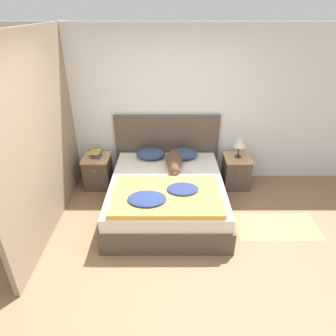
# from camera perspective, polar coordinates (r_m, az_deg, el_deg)

# --- Properties ---
(ground_plane) EXTENTS (16.00, 16.00, 0.00)m
(ground_plane) POSITION_cam_1_polar(r_m,az_deg,el_deg) (3.81, 0.18, -17.43)
(ground_plane) COLOR #896647
(wall_back) EXTENTS (9.00, 0.06, 2.55)m
(wall_back) POSITION_cam_1_polar(r_m,az_deg,el_deg) (5.00, 0.25, 11.44)
(wall_back) COLOR silver
(wall_back) RESTS_ON ground_plane
(wall_side_left) EXTENTS (0.06, 3.10, 2.55)m
(wall_side_left) POSITION_cam_1_polar(r_m,az_deg,el_deg) (4.29, -21.88, 6.46)
(wall_side_left) COLOR gray
(wall_side_left) RESTS_ON ground_plane
(bed) EXTENTS (1.68, 1.94, 0.52)m
(bed) POSITION_cam_1_polar(r_m,az_deg,el_deg) (4.47, -0.01, -5.27)
(bed) COLOR #4C4238
(bed) RESTS_ON ground_plane
(headboard) EXTENTS (1.76, 0.06, 1.18)m
(headboard) POSITION_cam_1_polar(r_m,az_deg,el_deg) (5.17, 0.04, 4.13)
(headboard) COLOR #4C4238
(headboard) RESTS_ON ground_plane
(nightstand_left) EXTENTS (0.44, 0.47, 0.55)m
(nightstand_left) POSITION_cam_1_polar(r_m,az_deg,el_deg) (5.21, -12.99, -0.58)
(nightstand_left) COLOR #4C4238
(nightstand_left) RESTS_ON ground_plane
(nightstand_right) EXTENTS (0.44, 0.47, 0.55)m
(nightstand_right) POSITION_cam_1_polar(r_m,az_deg,el_deg) (5.20, 13.06, -0.64)
(nightstand_right) COLOR #4C4238
(nightstand_right) RESTS_ON ground_plane
(pillow_left) EXTENTS (0.48, 0.37, 0.16)m
(pillow_left) POSITION_cam_1_polar(r_m,az_deg,el_deg) (4.95, -3.03, 2.75)
(pillow_left) COLOR navy
(pillow_left) RESTS_ON bed
(pillow_right) EXTENTS (0.48, 0.37, 0.16)m
(pillow_right) POSITION_cam_1_polar(r_m,az_deg,el_deg) (4.95, 3.09, 2.74)
(pillow_right) COLOR navy
(pillow_right) RESTS_ON bed
(quilt) EXTENTS (1.42, 0.94, 0.11)m
(quilt) POSITION_cam_1_polar(r_m,az_deg,el_deg) (3.93, -0.21, -5.27)
(quilt) COLOR gold
(quilt) RESTS_ON bed
(dog) EXTENTS (0.25, 0.83, 0.20)m
(dog) POSITION_cam_1_polar(r_m,az_deg,el_deg) (4.67, 1.42, 1.36)
(dog) COLOR brown
(dog) RESTS_ON bed
(book_stack) EXTENTS (0.18, 0.22, 0.10)m
(book_stack) POSITION_cam_1_polar(r_m,az_deg,el_deg) (5.07, -13.32, 2.70)
(book_stack) COLOR #232328
(book_stack) RESTS_ON nightstand_left
(table_lamp) EXTENTS (0.22, 0.22, 0.35)m
(table_lamp) POSITION_cam_1_polar(r_m,az_deg,el_deg) (4.96, 13.74, 4.74)
(table_lamp) COLOR #2D2D33
(table_lamp) RESTS_ON nightstand_right
(rug) EXTENTS (1.14, 0.60, 0.00)m
(rug) POSITION_cam_1_polar(r_m,az_deg,el_deg) (4.56, 20.21, -10.46)
(rug) COLOR tan
(rug) RESTS_ON ground_plane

